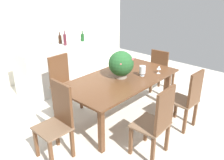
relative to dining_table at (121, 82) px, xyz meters
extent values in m
plane|color=silver|center=(0.00, 0.20, -0.68)|extent=(7.04, 7.04, 0.00)
cube|color=silver|center=(0.00, 2.80, 0.62)|extent=(6.40, 0.10, 2.60)
cube|color=brown|center=(0.00, 0.00, 0.07)|extent=(2.07, 1.08, 0.03)
cube|color=brown|center=(-0.91, -0.42, -0.31)|extent=(0.07, 0.07, 0.73)
cube|color=brown|center=(0.91, -0.42, -0.31)|extent=(0.07, 0.07, 0.73)
cube|color=brown|center=(-0.91, 0.42, -0.31)|extent=(0.07, 0.07, 0.73)
cube|color=brown|center=(0.91, 0.42, -0.31)|extent=(0.07, 0.07, 0.73)
cube|color=brown|center=(-0.28, -0.74, -0.45)|extent=(0.05, 0.05, 0.45)
cube|color=brown|center=(-0.67, -0.75, -0.45)|extent=(0.05, 0.05, 0.45)
cube|color=brown|center=(-0.26, -1.09, -0.45)|extent=(0.05, 0.05, 0.45)
cube|color=brown|center=(-0.65, -1.11, -0.45)|extent=(0.05, 0.05, 0.45)
cube|color=brown|center=(-0.47, -0.92, -0.21)|extent=(0.48, 0.44, 0.03)
cube|color=brown|center=(-0.46, -1.12, 0.09)|extent=(0.43, 0.05, 0.58)
cube|color=brown|center=(-0.65, 0.75, -0.45)|extent=(0.04, 0.04, 0.45)
cube|color=brown|center=(-0.27, 0.76, -0.45)|extent=(0.04, 0.04, 0.45)
cube|color=brown|center=(-0.66, 1.09, -0.45)|extent=(0.04, 0.04, 0.45)
cube|color=brown|center=(-0.28, 1.09, -0.45)|extent=(0.04, 0.04, 0.45)
cube|color=brown|center=(-0.47, 0.92, -0.21)|extent=(0.47, 0.42, 0.03)
cube|color=brown|center=(-0.47, 1.11, 0.08)|extent=(0.42, 0.05, 0.56)
cube|color=brown|center=(-1.58, 0.19, -0.45)|extent=(0.05, 0.05, 0.45)
cube|color=brown|center=(-1.59, -0.18, -0.45)|extent=(0.05, 0.05, 0.45)
cube|color=brown|center=(-1.24, 0.18, -0.45)|extent=(0.05, 0.05, 0.45)
cube|color=brown|center=(-1.25, -0.19, -0.45)|extent=(0.05, 0.05, 0.45)
cube|color=brown|center=(-1.42, 0.00, -0.21)|extent=(0.43, 0.46, 0.03)
cube|color=brown|center=(-1.23, -0.01, 0.10)|extent=(0.05, 0.41, 0.60)
cube|color=brown|center=(1.63, -0.15, -0.45)|extent=(0.05, 0.05, 0.45)
cube|color=brown|center=(1.60, 0.18, -0.45)|extent=(0.05, 0.05, 0.45)
cube|color=brown|center=(1.23, -0.18, -0.45)|extent=(0.05, 0.05, 0.45)
cube|color=brown|center=(1.20, 0.15, -0.45)|extent=(0.05, 0.05, 0.45)
cube|color=brown|center=(1.42, 0.00, -0.21)|extent=(0.51, 0.44, 0.03)
cube|color=brown|center=(1.20, -0.02, 0.05)|extent=(0.07, 0.37, 0.50)
cube|color=brown|center=(0.64, -0.75, -0.45)|extent=(0.05, 0.05, 0.45)
cube|color=brown|center=(0.31, -0.73, -0.45)|extent=(0.05, 0.05, 0.45)
cube|color=brown|center=(0.62, -1.11, -0.45)|extent=(0.05, 0.05, 0.45)
cube|color=brown|center=(0.29, -1.09, -0.45)|extent=(0.05, 0.05, 0.45)
cube|color=brown|center=(0.47, -0.92, -0.21)|extent=(0.43, 0.46, 0.03)
cube|color=brown|center=(0.45, -1.12, 0.07)|extent=(0.37, 0.06, 0.54)
cylinder|color=gray|center=(0.01, 0.01, 0.13)|extent=(0.20, 0.20, 0.09)
sphere|color=#235628|center=(0.01, 0.01, 0.33)|extent=(0.42, 0.42, 0.42)
sphere|color=#C64C56|center=(0.13, -0.08, 0.37)|extent=(0.05, 0.05, 0.05)
sphere|color=#C64C56|center=(0.12, -0.11, 0.27)|extent=(0.06, 0.06, 0.06)
sphere|color=#C64C56|center=(0.11, -0.15, 0.42)|extent=(0.06, 0.06, 0.06)
sphere|color=#C64C56|center=(-0.13, -0.10, 0.39)|extent=(0.04, 0.04, 0.04)
sphere|color=#C64C56|center=(0.20, 0.09, 0.38)|extent=(0.04, 0.04, 0.04)
cylinder|color=silver|center=(0.31, -0.22, 0.09)|extent=(0.08, 0.08, 0.01)
cylinder|color=silver|center=(0.31, -0.22, 0.11)|extent=(0.03, 0.03, 0.04)
cylinder|color=silver|center=(0.31, -0.22, 0.20)|extent=(0.11, 0.11, 0.13)
cylinder|color=silver|center=(0.57, 0.31, 0.09)|extent=(0.10, 0.10, 0.01)
cylinder|color=silver|center=(0.57, 0.31, 0.12)|extent=(0.02, 0.02, 0.05)
cylinder|color=silver|center=(0.57, 0.31, 0.19)|extent=(0.08, 0.08, 0.11)
cylinder|color=silver|center=(0.61, -0.36, 0.09)|extent=(0.06, 0.06, 0.00)
cylinder|color=silver|center=(0.61, -0.36, 0.12)|extent=(0.01, 0.01, 0.07)
cone|color=silver|center=(0.61, -0.36, 0.19)|extent=(0.07, 0.07, 0.07)
cube|color=silver|center=(0.00, 1.86, -0.19)|extent=(1.72, 0.62, 0.98)
cylinder|color=#B2BFB7|center=(0.03, 1.95, 0.40)|extent=(0.07, 0.07, 0.19)
cylinder|color=#B2BFB7|center=(0.03, 1.95, 0.53)|extent=(0.02, 0.02, 0.06)
cylinder|color=black|center=(0.21, 1.94, 0.40)|extent=(0.07, 0.07, 0.18)
cylinder|color=black|center=(0.21, 1.94, 0.53)|extent=(0.03, 0.03, 0.07)
cylinder|color=#511E28|center=(0.19, 1.74, 0.43)|extent=(0.07, 0.07, 0.24)
cylinder|color=#511E28|center=(0.19, 1.74, 0.59)|extent=(0.02, 0.02, 0.08)
cylinder|color=#194C1E|center=(0.69, 1.74, 0.39)|extent=(0.08, 0.08, 0.16)
cylinder|color=#194C1E|center=(0.69, 1.74, 0.51)|extent=(0.03, 0.03, 0.08)
camera|label=1|loc=(-2.84, -2.36, 1.62)|focal=37.77mm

